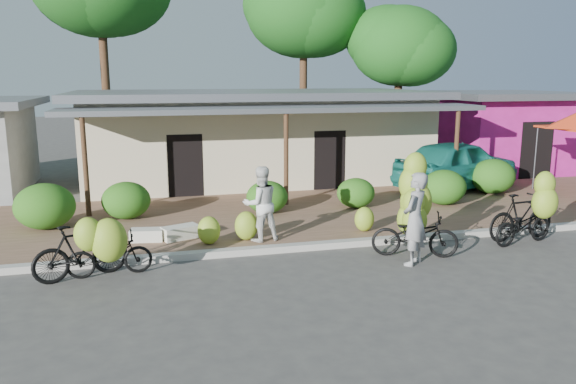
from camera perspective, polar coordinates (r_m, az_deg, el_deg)
name	(u,v)px	position (r m, az deg, el deg)	size (l,w,h in m)	color
ground	(363,277)	(11.25, 7.59, -8.59)	(100.00, 100.00, 0.00)	#42403D
sidewalk	(296,215)	(15.77, 0.80, -2.34)	(60.00, 6.00, 0.12)	#8D614C
curb	(330,245)	(13.00, 4.30, -5.37)	(60.00, 0.25, 0.15)	#A8A399
shop_main	(254,135)	(21.19, -3.43, 5.80)	(13.00, 8.50, 3.35)	beige
shop_pink	(498,130)	(25.44, 20.57, 5.95)	(6.00, 6.00, 3.25)	#D42096
tree_center_right	(299,9)	(27.56, 1.14, 18.11)	(5.52, 5.42, 9.04)	#523420
tree_near_right	(395,44)	(26.93, 10.82, 14.56)	(4.67, 4.50, 7.07)	#523420
hedge_0	(45,206)	(15.26, -23.48, -1.35)	(1.48, 1.33, 1.16)	#1C6216
hedge_1	(126,200)	(15.63, -16.12, -0.82)	(1.29, 1.16, 1.00)	#1C6216
hedge_2	(267,197)	(15.66, -2.14, -0.51)	(1.17, 1.05, 0.91)	#1C6216
hedge_3	(356,193)	(16.43, 6.91, -0.09)	(1.11, 1.00, 0.87)	#1C6216
hedge_4	(444,187)	(17.32, 15.55, 0.47)	(1.34, 1.21, 1.04)	#1C6216
hedge_5	(493,176)	(19.47, 20.08, 1.51)	(1.45, 1.31, 1.13)	#1C6216
bike_far_left	(109,251)	(11.45, -17.69, -5.71)	(1.68, 1.28, 1.33)	black
bike_left	(81,249)	(11.56, -20.24, -5.49)	(1.90, 1.39, 1.37)	black
bike_center	(414,215)	(12.72, 12.72, -2.32)	(1.97, 1.45, 2.23)	black
bike_right	(527,212)	(14.46, 23.08, -1.90)	(1.97, 1.30, 1.78)	black
bike_far_right	(523,225)	(14.28, 22.78, -3.12)	(1.83, 0.97, 0.91)	black
loose_banana_a	(209,230)	(12.90, -8.04, -3.88)	(0.52, 0.44, 0.65)	olive
loose_banana_b	(246,226)	(13.13, -4.25, -3.44)	(0.55, 0.47, 0.68)	olive
loose_banana_c	(364,219)	(13.97, 7.76, -2.74)	(0.49, 0.42, 0.62)	olive
sack_near	(180,232)	(13.50, -10.87, -4.04)	(0.85, 0.40, 0.30)	silver
sack_far	(147,235)	(13.49, -14.16, -4.25)	(0.75, 0.38, 0.28)	silver
vendor	(415,219)	(11.93, 12.76, -2.69)	(0.71, 0.47, 1.96)	gray
bystander	(261,204)	(12.95, -2.80, -1.21)	(0.85, 0.66, 1.75)	silver
teal_van	(457,164)	(19.87, 16.82, 2.73)	(1.99, 4.95, 1.69)	#186C60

